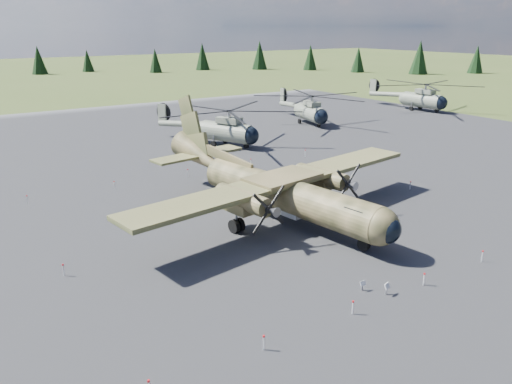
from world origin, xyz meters
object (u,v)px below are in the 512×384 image
helicopter_near (226,120)px  helicopter_far (423,92)px  helicopter_mid (310,104)px  transport_plane (274,185)px

helicopter_near → helicopter_far: helicopter_far is taller
helicopter_far → helicopter_mid: bearing=173.0°
helicopter_near → transport_plane: bearing=-136.2°
helicopter_near → helicopter_far: size_ratio=1.04×
helicopter_mid → helicopter_far: 26.51m
helicopter_mid → helicopter_far: bearing=9.8°
transport_plane → helicopter_mid: transport_plane is taller
transport_plane → helicopter_far: 63.19m
transport_plane → helicopter_far: bearing=19.7°
helicopter_near → helicopter_far: bearing=-18.3°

